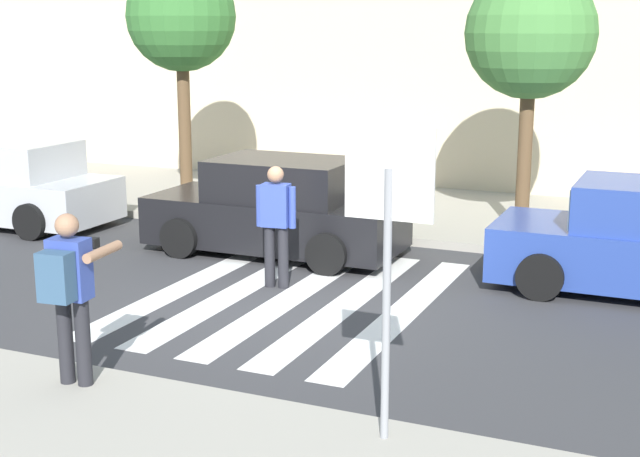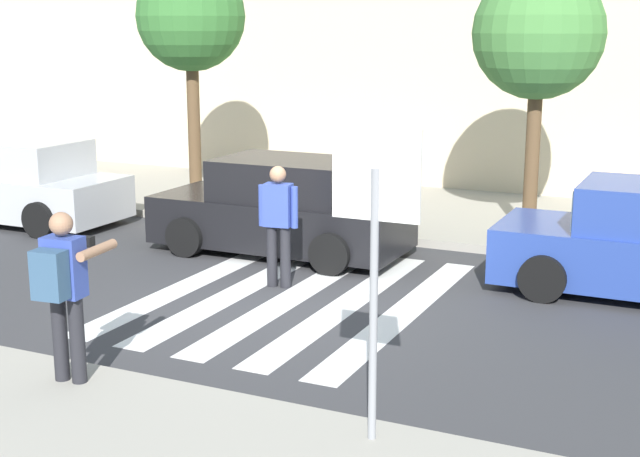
{
  "view_description": "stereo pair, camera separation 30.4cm",
  "coord_description": "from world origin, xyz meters",
  "px_view_note": "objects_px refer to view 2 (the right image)",
  "views": [
    {
      "loc": [
        4.99,
        -10.29,
        3.61
      ],
      "look_at": [
        0.6,
        -0.2,
        1.1
      ],
      "focal_mm": 50.0,
      "sensor_mm": 36.0,
      "label": 1
    },
    {
      "loc": [
        5.26,
        -10.16,
        3.61
      ],
      "look_at": [
        0.6,
        -0.2,
        1.1
      ],
      "focal_mm": 50.0,
      "sensor_mm": 36.0,
      "label": 2
    }
  ],
  "objects_px": {
    "stop_sign": "(375,216)",
    "parked_car_silver": "(19,184)",
    "photographer_with_backpack": "(63,283)",
    "pedestrian_crossing": "(278,219)",
    "street_tree_west": "(191,19)",
    "parked_car_black": "(283,209)",
    "street_tree_center": "(539,35)"
  },
  "relations": [
    {
      "from": "stop_sign",
      "to": "parked_car_silver",
      "type": "relative_size",
      "value": 0.65
    },
    {
      "from": "photographer_with_backpack",
      "to": "stop_sign",
      "type": "bearing_deg",
      "value": 2.33
    },
    {
      "from": "pedestrian_crossing",
      "to": "street_tree_west",
      "type": "bearing_deg",
      "value": 135.22
    },
    {
      "from": "parked_car_black",
      "to": "parked_car_silver",
      "type": "bearing_deg",
      "value": -180.0
    },
    {
      "from": "stop_sign",
      "to": "pedestrian_crossing",
      "type": "distance_m",
      "value": 5.26
    },
    {
      "from": "parked_car_silver",
      "to": "parked_car_black",
      "type": "distance_m",
      "value": 5.55
    },
    {
      "from": "stop_sign",
      "to": "pedestrian_crossing",
      "type": "relative_size",
      "value": 1.55
    },
    {
      "from": "parked_car_black",
      "to": "stop_sign",
      "type": "bearing_deg",
      "value": -56.32
    },
    {
      "from": "photographer_with_backpack",
      "to": "parked_car_silver",
      "type": "distance_m",
      "value": 8.66
    },
    {
      "from": "stop_sign",
      "to": "street_tree_west",
      "type": "distance_m",
      "value": 10.61
    },
    {
      "from": "pedestrian_crossing",
      "to": "parked_car_silver",
      "type": "distance_m",
      "value": 6.61
    },
    {
      "from": "pedestrian_crossing",
      "to": "parked_car_black",
      "type": "relative_size",
      "value": 0.42
    },
    {
      "from": "parked_car_black",
      "to": "street_tree_center",
      "type": "height_order",
      "value": "street_tree_center"
    },
    {
      "from": "stop_sign",
      "to": "parked_car_silver",
      "type": "bearing_deg",
      "value": 148.23
    },
    {
      "from": "parked_car_silver",
      "to": "street_tree_center",
      "type": "height_order",
      "value": "street_tree_center"
    },
    {
      "from": "photographer_with_backpack",
      "to": "pedestrian_crossing",
      "type": "relative_size",
      "value": 1.0
    },
    {
      "from": "photographer_with_backpack",
      "to": "parked_car_black",
      "type": "height_order",
      "value": "photographer_with_backpack"
    },
    {
      "from": "stop_sign",
      "to": "photographer_with_backpack",
      "type": "distance_m",
      "value": 3.33
    },
    {
      "from": "stop_sign",
      "to": "pedestrian_crossing",
      "type": "height_order",
      "value": "stop_sign"
    },
    {
      "from": "street_tree_center",
      "to": "parked_car_silver",
      "type": "bearing_deg",
      "value": -164.96
    },
    {
      "from": "photographer_with_backpack",
      "to": "street_tree_center",
      "type": "distance_m",
      "value": 9.13
    },
    {
      "from": "pedestrian_crossing",
      "to": "street_tree_center",
      "type": "bearing_deg",
      "value": 57.71
    },
    {
      "from": "stop_sign",
      "to": "parked_car_silver",
      "type": "xyz_separation_m",
      "value": [
        -9.45,
        5.85,
        -1.37
      ]
    },
    {
      "from": "pedestrian_crossing",
      "to": "photographer_with_backpack",
      "type": "bearing_deg",
      "value": -91.74
    },
    {
      "from": "photographer_with_backpack",
      "to": "parked_car_silver",
      "type": "relative_size",
      "value": 0.42
    },
    {
      "from": "photographer_with_backpack",
      "to": "street_tree_center",
      "type": "xyz_separation_m",
      "value": [
        2.75,
        8.4,
        2.3
      ]
    },
    {
      "from": "parked_car_silver",
      "to": "street_tree_center",
      "type": "relative_size",
      "value": 0.93
    },
    {
      "from": "street_tree_west",
      "to": "street_tree_center",
      "type": "relative_size",
      "value": 1.05
    },
    {
      "from": "stop_sign",
      "to": "street_tree_west",
      "type": "height_order",
      "value": "street_tree_west"
    },
    {
      "from": "street_tree_center",
      "to": "street_tree_west",
      "type": "bearing_deg",
      "value": -176.74
    },
    {
      "from": "photographer_with_backpack",
      "to": "parked_car_silver",
      "type": "bearing_deg",
      "value": 136.25
    },
    {
      "from": "stop_sign",
      "to": "street_tree_center",
      "type": "bearing_deg",
      "value": 93.12
    }
  ]
}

